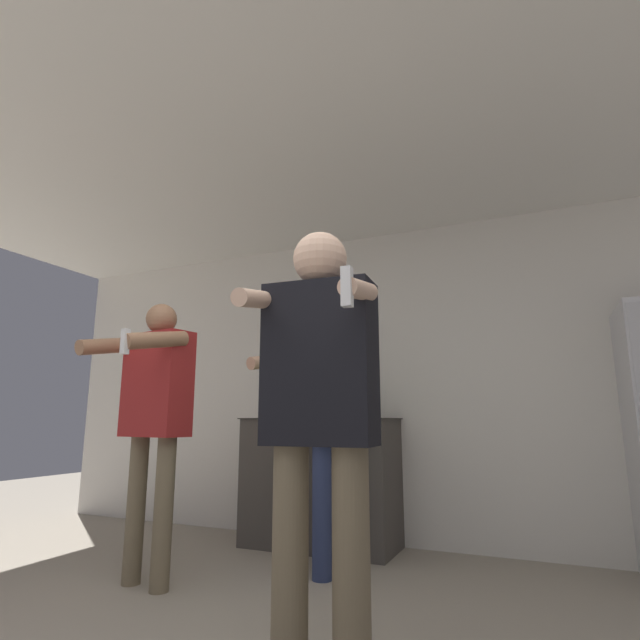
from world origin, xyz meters
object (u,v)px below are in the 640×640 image
(person_woman_foreground, at_px, (320,410))
(bottle_brown_liquor, at_px, (273,405))
(bottle_amber_bourbon, at_px, (322,405))
(bottle_short_whiskey, at_px, (334,403))
(person_spectator_back, at_px, (307,418))
(person_man_side, at_px, (154,403))
(bottle_clear_vodka, at_px, (363,401))

(person_woman_foreground, bearing_deg, bottle_brown_liquor, 123.95)
(bottle_amber_bourbon, relative_size, bottle_short_whiskey, 0.91)
(bottle_short_whiskey, distance_m, person_spectator_back, 0.66)
(bottle_brown_liquor, height_order, person_woman_foreground, person_woman_foreground)
(bottle_amber_bourbon, xyz_separation_m, bottle_brown_liquor, (-0.45, -0.00, 0.01))
(bottle_amber_bourbon, distance_m, bottle_brown_liquor, 0.45)
(bottle_short_whiskey, bearing_deg, bottle_brown_liquor, -180.00)
(person_man_side, bearing_deg, person_spectator_back, 37.57)
(bottle_amber_bourbon, xyz_separation_m, person_man_side, (-0.59, -1.24, -0.01))
(bottle_clear_vodka, bearing_deg, person_man_side, -127.21)
(bottle_amber_bourbon, height_order, person_man_side, person_man_side)
(bottle_short_whiskey, xyz_separation_m, person_spectator_back, (0.07, -0.65, -0.12))
(bottle_clear_vodka, height_order, person_woman_foreground, person_woman_foreground)
(person_woman_foreground, relative_size, person_spectator_back, 1.07)
(person_woman_foreground, height_order, person_man_side, person_woman_foreground)
(person_man_side, bearing_deg, bottle_clear_vodka, 52.79)
(person_woman_foreground, bearing_deg, bottle_clear_vodka, 103.94)
(bottle_brown_liquor, height_order, bottle_short_whiskey, bottle_brown_liquor)
(bottle_amber_bourbon, height_order, bottle_brown_liquor, bottle_brown_liquor)
(person_woman_foreground, height_order, person_spectator_back, person_woman_foreground)
(bottle_brown_liquor, xyz_separation_m, person_spectator_back, (0.62, -0.65, -0.11))
(bottle_amber_bourbon, xyz_separation_m, bottle_clear_vodka, (0.35, 0.00, 0.03))
(bottle_brown_liquor, bearing_deg, person_man_side, -96.76)
(bottle_amber_bourbon, relative_size, person_woman_foreground, 0.15)
(bottle_short_whiskey, bearing_deg, person_man_side, -119.40)
(bottle_short_whiskey, bearing_deg, person_spectator_back, -83.82)
(bottle_clear_vodka, xyz_separation_m, person_man_side, (-0.94, -1.24, -0.04))
(bottle_brown_liquor, xyz_separation_m, person_man_side, (-0.15, -1.24, -0.02))
(person_man_side, bearing_deg, bottle_brown_liquor, 83.24)
(bottle_short_whiskey, distance_m, person_man_side, 1.43)
(bottle_amber_bourbon, height_order, bottle_clear_vodka, bottle_clear_vodka)
(bottle_brown_liquor, xyz_separation_m, person_woman_foreground, (1.26, -1.88, -0.09))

